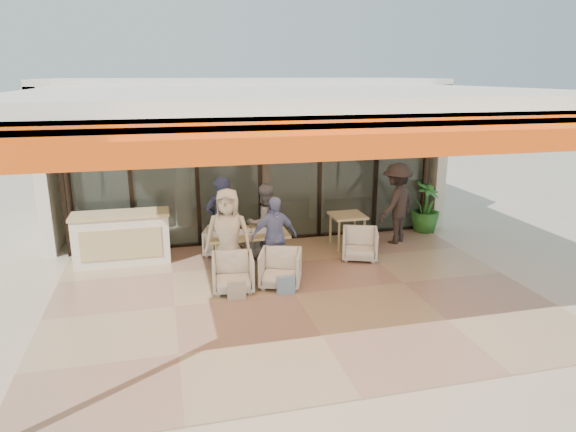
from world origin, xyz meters
name	(u,v)px	position (x,y,z in m)	size (l,w,h in m)	color
ground	(295,295)	(0.00, 0.00, 0.00)	(70.00, 70.00, 0.00)	#C6B293
terrace_floor	(295,295)	(0.00, 0.00, 0.01)	(8.00, 6.00, 0.01)	tan
terrace_structure	(300,100)	(0.00, -0.26, 3.25)	(8.00, 6.00, 3.40)	silver
glass_storefront	(260,171)	(0.00, 3.00, 1.60)	(8.08, 0.10, 3.20)	#9EADA3
interior_block	(243,131)	(0.01, 5.31, 2.23)	(9.05, 3.62, 3.52)	silver
host_counter	(122,238)	(-2.90, 2.30, 0.53)	(1.85, 0.65, 1.04)	silver
dining_table	(247,235)	(-0.58, 1.41, 0.69)	(1.50, 0.90, 0.93)	tan
chair_far_left	(220,240)	(-0.99, 2.35, 0.32)	(0.61, 0.58, 0.63)	white
chair_far_right	(260,235)	(-0.15, 2.35, 0.35)	(0.69, 0.64, 0.71)	white
chair_near_left	(233,271)	(-0.99, 0.45, 0.36)	(0.70, 0.65, 0.72)	white
chair_near_right	(280,267)	(-0.15, 0.45, 0.36)	(0.70, 0.66, 0.72)	white
diner_navy	(222,221)	(-0.99, 1.85, 0.87)	(0.64, 0.42, 1.75)	#1A2039
diner_grey	(264,222)	(-0.15, 1.85, 0.78)	(0.75, 0.59, 1.55)	slate
diner_cream	(228,235)	(-0.99, 0.95, 0.85)	(0.83, 0.54, 1.70)	beige
diner_periwinkle	(274,237)	(-0.15, 0.95, 0.75)	(0.88, 0.37, 1.51)	#7C8FCE
tote_bag_cream	(237,290)	(-0.99, 0.05, 0.17)	(0.30, 0.10, 0.34)	silver
tote_bag_blue	(286,286)	(-0.15, 0.05, 0.17)	(0.30, 0.10, 0.34)	#99BFD8
side_table	(347,219)	(1.71, 2.14, 0.64)	(0.70, 0.70, 0.74)	tan
side_chair	(360,243)	(1.71, 1.39, 0.35)	(0.69, 0.64, 0.71)	white
standing_woman	(396,204)	(2.86, 2.18, 0.90)	(1.16, 0.67, 1.79)	black
potted_palm	(426,207)	(3.91, 2.77, 0.61)	(0.69, 0.69, 1.23)	#1E5919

